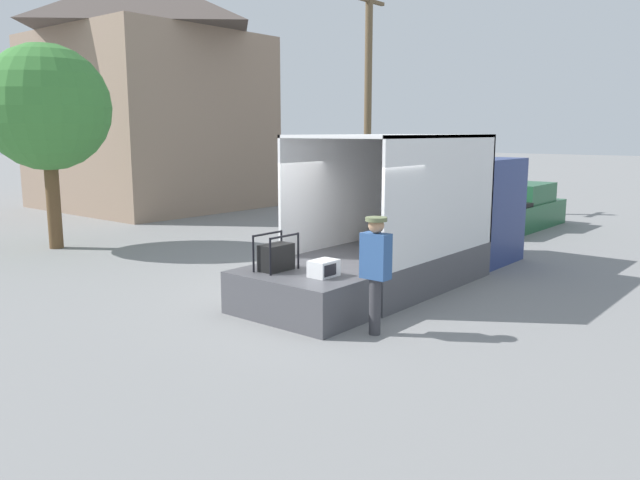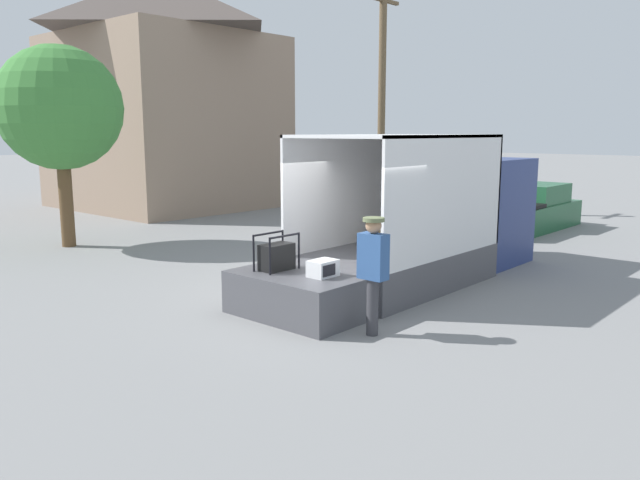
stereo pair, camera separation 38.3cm
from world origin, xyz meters
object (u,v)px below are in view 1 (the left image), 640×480
pickup_truck_green (509,210)px  box_truck (436,225)px  utility_pole (368,97)px  microwave (324,268)px  worker_person (376,262)px  street_tree (47,108)px  portable_generator (277,256)px

pickup_truck_green → box_truck: bearing=-170.1°
utility_pole → microwave: bearing=-147.6°
worker_person → street_tree: 10.99m
portable_generator → pickup_truck_green: bearing=3.7°
utility_pole → pickup_truck_green: bearing=-94.7°
worker_person → street_tree: size_ratio=0.34×
portable_generator → worker_person: size_ratio=0.40×
utility_pole → portable_generator: bearing=-151.1°
worker_person → pickup_truck_green: worker_person is taller
microwave → portable_generator: (-0.14, 0.92, 0.10)m
box_truck → utility_pole: size_ratio=0.75×
worker_person → street_tree: street_tree is taller
pickup_truck_green → utility_pole: bearing=85.3°
worker_person → utility_pole: size_ratio=0.22×
microwave → box_truck: bearing=5.8°
microwave → worker_person: 1.13m
microwave → portable_generator: size_ratio=0.64×
box_truck → worker_person: bearing=-161.5°
worker_person → street_tree: (0.54, 10.68, 2.54)m
portable_generator → street_tree: size_ratio=0.14×
utility_pole → street_tree: (-11.59, 1.94, -0.71)m
portable_generator → street_tree: bearing=86.1°
box_truck → utility_pole: utility_pole is taller
utility_pole → street_tree: utility_pole is taller
microwave → pickup_truck_green: bearing=8.3°
box_truck → pickup_truck_green: box_truck is taller
microwave → street_tree: street_tree is taller
street_tree → box_truck: bearing=-66.0°
box_truck → portable_generator: box_truck is taller
utility_pole → box_truck: bearing=-136.3°
box_truck → worker_person: 4.87m
worker_person → pickup_truck_green: size_ratio=0.37×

